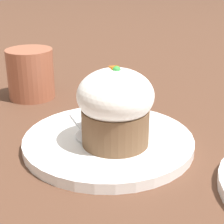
# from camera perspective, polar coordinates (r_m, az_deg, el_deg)

# --- Properties ---
(ground_plane) EXTENTS (4.00, 4.00, 0.00)m
(ground_plane) POSITION_cam_1_polar(r_m,az_deg,el_deg) (0.51, -0.56, -5.18)
(ground_plane) COLOR #513323
(dessert_plate) EXTENTS (0.23, 0.23, 0.01)m
(dessert_plate) POSITION_cam_1_polar(r_m,az_deg,el_deg) (0.50, -0.56, -4.49)
(dessert_plate) COLOR white
(dessert_plate) RESTS_ON ground_plane
(carrot_cake) EXTENTS (0.10, 0.10, 0.10)m
(carrot_cake) POSITION_cam_1_polar(r_m,az_deg,el_deg) (0.46, -0.00, 0.72)
(carrot_cake) COLOR brown
(carrot_cake) RESTS_ON dessert_plate
(spoon) EXTENTS (0.11, 0.04, 0.01)m
(spoon) POSITION_cam_1_polar(r_m,az_deg,el_deg) (0.50, -3.59, -3.31)
(spoon) COLOR silver
(spoon) RESTS_ON dessert_plate
(coffee_cup) EXTENTS (0.11, 0.08, 0.09)m
(coffee_cup) POSITION_cam_1_polar(r_m,az_deg,el_deg) (0.69, -12.33, 5.77)
(coffee_cup) COLOR #9E563D
(coffee_cup) RESTS_ON ground_plane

